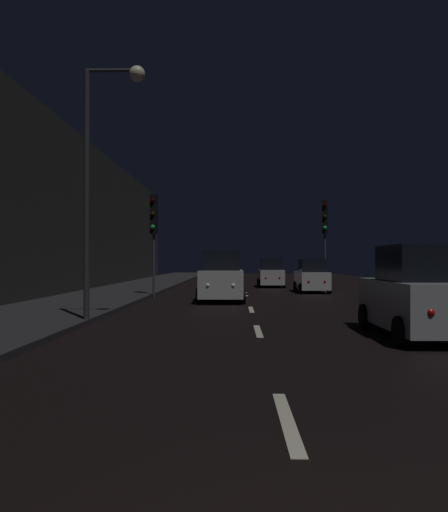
# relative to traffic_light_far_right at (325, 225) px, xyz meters

# --- Properties ---
(ground) EXTENTS (25.99, 84.00, 0.02)m
(ground) POSITION_rel_traffic_light_far_right_xyz_m (-4.49, -1.68, -3.82)
(ground) COLOR black
(sidewalk_left) EXTENTS (4.40, 84.00, 0.15)m
(sidewalk_left) POSITION_rel_traffic_light_far_right_xyz_m (-11.29, -1.68, -3.73)
(sidewalk_left) COLOR #28282B
(sidewalk_left) RESTS_ON ground
(building_facade_left) EXTENTS (0.80, 63.00, 8.64)m
(building_facade_left) POSITION_rel_traffic_light_far_right_xyz_m (-13.89, -5.18, 0.51)
(building_facade_left) COLOR #2D2B28
(building_facade_left) RESTS_ON ground
(lane_centerline) EXTENTS (0.16, 23.61, 0.01)m
(lane_centerline) POSITION_rel_traffic_light_far_right_xyz_m (-4.49, -10.80, -3.80)
(lane_centerline) COLOR beige
(lane_centerline) RESTS_ON ground
(traffic_light_far_right) EXTENTS (0.36, 0.48, 5.20)m
(traffic_light_far_right) POSITION_rel_traffic_light_far_right_xyz_m (0.00, 0.00, 0.00)
(traffic_light_far_right) COLOR #38383A
(traffic_light_far_right) RESTS_ON ground
(traffic_light_far_left) EXTENTS (0.35, 0.47, 4.96)m
(traffic_light_far_left) POSITION_rel_traffic_light_far_right_xyz_m (-8.99, -4.47, -0.19)
(traffic_light_far_left) COLOR #38383A
(traffic_light_far_left) RESTS_ON ground
(streetlamp_overhead) EXTENTS (1.70, 0.44, 7.18)m
(streetlamp_overhead) POSITION_rel_traffic_light_far_right_xyz_m (-8.73, -14.83, 0.96)
(streetlamp_overhead) COLOR #2D2D30
(streetlamp_overhead) RESTS_ON ground
(car_approaching_headlights) EXTENTS (2.02, 4.37, 2.20)m
(car_approaching_headlights) POSITION_rel_traffic_light_far_right_xyz_m (-5.65, -6.53, -2.80)
(car_approaching_headlights) COLOR silver
(car_approaching_headlights) RESTS_ON ground
(car_parked_right_far) EXTENTS (1.71, 3.70, 1.86)m
(car_parked_right_far) POSITION_rel_traffic_light_far_right_xyz_m (-0.80, -0.30, -2.95)
(car_parked_right_far) COLOR silver
(car_parked_right_far) RESTS_ON ground
(car_distant_taillights) EXTENTS (1.73, 3.74, 1.89)m
(car_distant_taillights) POSITION_rel_traffic_light_far_right_xyz_m (-2.68, 5.39, -2.94)
(car_distant_taillights) COLOR silver
(car_distant_taillights) RESTS_ON ground
(car_parked_right_near) EXTENTS (1.95, 4.22, 2.13)m
(car_parked_right_near) POSITION_rel_traffic_light_far_right_xyz_m (-0.80, -16.89, -2.83)
(car_parked_right_near) COLOR #A5A8AD
(car_parked_right_near) RESTS_ON ground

